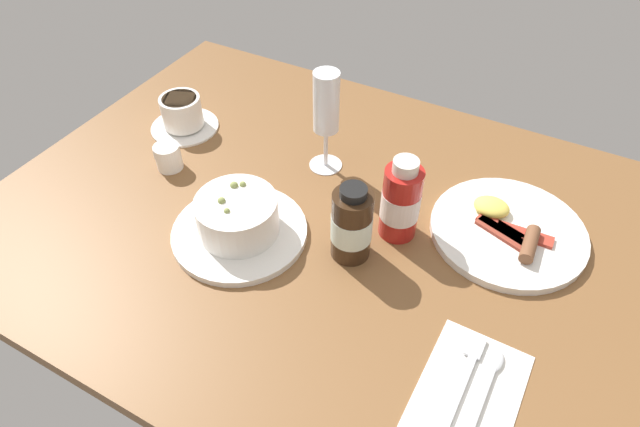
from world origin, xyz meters
TOP-DOWN VIEW (x-y plane):
  - ground_plane at (0.00, 0.00)cm, footprint 110.00×84.00cm
  - porridge_bowl at (-8.63, -10.13)cm, footprint 22.26×22.26cm
  - cutlery_setting at (33.20, -19.07)cm, footprint 12.81×19.06cm
  - coffee_cup at (-35.73, 9.53)cm, footprint 13.68×13.68cm
  - creamer_jug at (-30.07, -1.98)cm, footprint 4.78×5.72cm
  - wine_glass at (-4.57, 12.50)cm, footprint 6.19×6.19cm
  - sauce_bottle_red at (13.88, 2.91)cm, footprint 6.28×6.28cm
  - sauce_bottle_brown at (9.10, -4.95)cm, footprint 6.41×6.41cm
  - breakfast_plate at (30.15, 10.95)cm, footprint 25.36×25.36cm

SIDE VIEW (x-z plane):
  - ground_plane at x=0.00cm, z-range -3.00..0.00cm
  - cutlery_setting at x=33.20cm, z-range -0.20..0.70cm
  - breakfast_plate at x=30.15cm, z-range -0.94..2.76cm
  - creamer_jug at x=-30.07cm, z-range -0.21..5.28cm
  - coffee_cup at x=-35.73cm, z-range -0.30..6.77cm
  - porridge_bowl at x=-8.63cm, z-range -0.68..7.67cm
  - sauce_bottle_brown at x=9.10cm, z-range -0.54..13.13cm
  - sauce_bottle_red at x=13.88cm, z-range -0.75..14.21cm
  - wine_glass at x=-4.57cm, z-range 3.01..22.59cm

